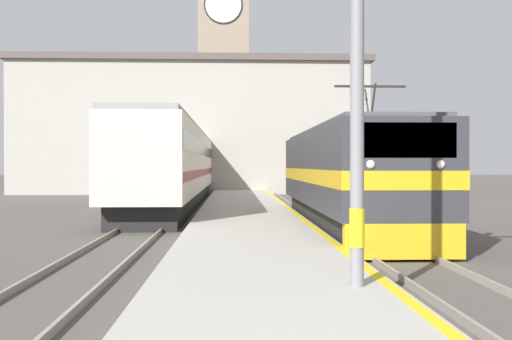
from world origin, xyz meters
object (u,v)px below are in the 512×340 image
Objects in this scene: passenger_train at (182,165)px; locomotive_train at (347,177)px; catenary_mast at (364,36)px; clock_tower at (224,51)px.

locomotive_train is at bearing -66.24° from passenger_train.
locomotive_train is at bearing 80.45° from catenary_mast.
locomotive_train is 41.62m from clock_tower.
passenger_train is 4.52× the size of catenary_mast.
locomotive_train is 0.41× the size of passenger_train.
clock_tower reaches higher than catenary_mast.
catenary_mast is at bearing -86.74° from clock_tower.
passenger_train is at bearing -95.18° from clock_tower.
clock_tower is at bearing 93.26° from catenary_mast.
passenger_train is 1.35× the size of clock_tower.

